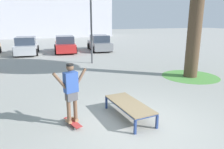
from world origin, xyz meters
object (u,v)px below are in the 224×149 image
object	(u,v)px
car_silver	(26,46)
light_post	(91,5)
car_red	(65,45)
car_grey	(99,43)
skateboard	(73,122)
skater	(71,89)
skate_box	(129,105)

from	to	relation	value
car_silver	light_post	size ratio (longest dim) A/B	0.74
car_red	car_grey	world-z (taller)	same
skateboard	light_post	size ratio (longest dim) A/B	0.14
skater	skateboard	bearing A→B (deg)	-73.26
skateboard	car_silver	xyz separation A→B (m)	(-1.46, 14.30, 0.61)
skateboard	car_grey	world-z (taller)	car_grey
light_post	car_red	bearing A→B (deg)	99.59
skateboard	car_grey	xyz separation A→B (m)	(5.18, 14.26, 0.61)
skater	car_red	xyz separation A→B (m)	(1.86, 14.29, -0.38)
car_red	light_post	world-z (taller)	light_post
skater	car_grey	distance (m)	15.18
skater	car_silver	size ratio (longest dim) A/B	0.39
skate_box	light_post	size ratio (longest dim) A/B	0.34
skate_box	light_post	distance (m)	9.27
skater	skate_box	bearing A→B (deg)	-4.19
skate_box	skater	size ratio (longest dim) A/B	1.16
skate_box	skater	xyz separation A→B (m)	(-1.71, 0.13, 0.66)
skater	light_post	bearing A→B (deg)	71.27
car_grey	skater	bearing A→B (deg)	-109.97
light_post	car_silver	bearing A→B (deg)	126.23
skater	car_grey	world-z (taller)	skater
skater	car_silver	world-z (taller)	skater
skate_box	light_post	bearing A→B (deg)	82.37
car_red	car_grey	size ratio (longest dim) A/B	1.00
skateboard	light_post	world-z (taller)	light_post
skateboard	car_red	bearing A→B (deg)	82.59
skater	light_post	world-z (taller)	light_post
car_red	skate_box	bearing A→B (deg)	-90.60
skate_box	skater	distance (m)	1.84
skater	car_grey	size ratio (longest dim) A/B	0.39
skate_box	car_grey	distance (m)	14.80
car_silver	light_post	xyz separation A→B (m)	(4.31, -5.89, 3.13)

